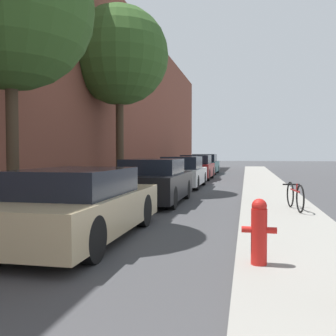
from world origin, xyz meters
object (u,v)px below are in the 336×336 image
object	(u,v)px
parked_car_champagne	(79,205)
parked_car_black	(154,182)
street_tree_near	(10,7)
bicycle	(295,196)
street_tree_far	(119,56)
fire_hydrant	(259,231)
parked_car_red	(196,168)
parked_car_teal	(205,165)
parked_car_white	(183,173)

from	to	relation	value
parked_car_champagne	parked_car_black	xyz separation A→B (m)	(0.13, 5.20, 0.04)
street_tree_near	bicycle	world-z (taller)	street_tree_near
street_tree_far	bicycle	xyz separation A→B (m)	(6.18, -4.39, -4.94)
fire_hydrant	parked_car_red	bearing A→B (deg)	99.99
parked_car_teal	bicycle	xyz separation A→B (m)	(4.27, -18.45, -0.23)
parked_car_teal	parked_car_champagne	bearing A→B (deg)	-89.79
street_tree_near	street_tree_far	size ratio (longest dim) A/B	0.83
parked_car_red	bicycle	xyz separation A→B (m)	(4.14, -12.39, -0.22)
parked_car_red	street_tree_far	size ratio (longest dim) A/B	0.55
parked_car_champagne	fire_hydrant	xyz separation A→B (m)	(3.14, -1.35, -0.07)
parked_car_black	bicycle	size ratio (longest dim) A/B	2.43
parked_car_white	parked_car_teal	xyz separation A→B (m)	(-0.20, 11.43, 0.03)
parked_car_teal	parked_car_white	bearing A→B (deg)	-89.01
parked_car_champagne	parked_car_white	distance (m)	10.80
parked_car_white	bicycle	bearing A→B (deg)	-59.88
parked_car_champagne	street_tree_near	world-z (taller)	street_tree_near
parked_car_red	street_tree_near	bearing A→B (deg)	-96.22
parked_car_champagne	bicycle	world-z (taller)	parked_car_champagne
parked_car_teal	bicycle	distance (m)	18.94
street_tree_near	street_tree_far	bearing A→B (deg)	92.55
parked_car_white	parked_car_black	bearing A→B (deg)	-89.80
street_tree_far	bicycle	distance (m)	9.05
parked_car_white	street_tree_far	distance (m)	5.82
parked_car_champagne	parked_car_red	bearing A→B (deg)	89.81
parked_car_red	parked_car_teal	bearing A→B (deg)	91.28
parked_car_champagne	parked_car_black	distance (m)	5.20
street_tree_near	bicycle	distance (m)	7.81
street_tree_near	parked_car_red	bearing A→B (deg)	83.78
bicycle	street_tree_far	bearing A→B (deg)	137.35
street_tree_far	parked_car_champagne	bearing A→B (deg)	-76.26
parked_car_white	bicycle	distance (m)	8.12
parked_car_black	parked_car_teal	xyz separation A→B (m)	(-0.22, 17.03, 0.03)
parked_car_white	street_tree_near	xyz separation A→B (m)	(-1.77, -10.30, 3.82)
parked_car_champagne	street_tree_far	xyz separation A→B (m)	(-2.00, 8.16, 4.78)
parked_car_red	fire_hydrant	world-z (taller)	parked_car_red
street_tree_far	parked_car_teal	bearing A→B (deg)	82.25
fire_hydrant	parked_car_white	bearing A→B (deg)	103.97
street_tree_near	street_tree_far	world-z (taller)	street_tree_far
parked_car_champagne	bicycle	distance (m)	5.64
parked_car_black	street_tree_near	distance (m)	6.31
parked_car_black	parked_car_white	xyz separation A→B (m)	(-0.02, 5.60, -0.00)
parked_car_teal	street_tree_near	world-z (taller)	street_tree_near
parked_car_champagne	street_tree_far	world-z (taller)	street_tree_far
parked_car_red	parked_car_teal	xyz separation A→B (m)	(-0.14, 6.06, 0.01)
fire_hydrant	parked_car_black	bearing A→B (deg)	114.64
parked_car_white	parked_car_teal	world-z (taller)	parked_car_teal
parked_car_black	parked_car_red	xyz separation A→B (m)	(-0.08, 10.97, 0.02)
street_tree_far	fire_hydrant	size ratio (longest dim) A/B	8.40
parked_car_champagne	bicycle	xyz separation A→B (m)	(4.19, 3.77, -0.16)
parked_car_teal	bicycle	size ratio (longest dim) A/B	2.78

